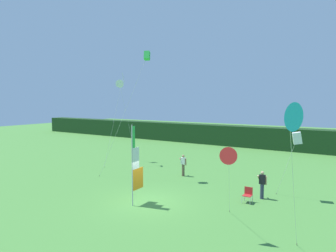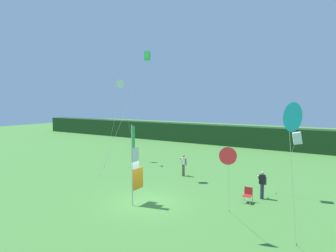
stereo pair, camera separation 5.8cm
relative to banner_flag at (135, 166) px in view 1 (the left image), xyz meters
name	(u,v)px [view 1 (the left image)]	position (x,y,z in m)	size (l,w,h in m)	color
ground_plane	(147,202)	(0.37, 0.58, -2.23)	(120.00, 120.00, 0.00)	#478438
distant_treeline	(256,137)	(0.37, 24.37, -0.88)	(80.00, 2.40, 2.69)	#193819
banner_flag	(135,166)	(0.00, 0.00, 0.00)	(0.06, 1.03, 4.65)	#B7B7BC
person_near_banner	(262,184)	(5.96, 4.82, -1.31)	(0.55, 0.48, 1.71)	#2D334C
person_mid_field	(183,165)	(-0.72, 6.96, -1.31)	(0.55, 0.48, 1.71)	brown
folding_chair	(248,194)	(5.40, 3.75, -1.71)	(0.51, 0.51, 0.89)	#BCBCC1
kite_white_box_0	(297,138)	(7.68, 5.84, 1.51)	(1.49, 0.66, 4.13)	brown
kite_red_delta_1	(229,156)	(5.96, -1.13, 1.40)	(1.37, 3.18, 4.03)	brown
kite_white_delta_2	(120,84)	(-9.15, 9.08, 5.44)	(2.04, 0.98, 8.11)	brown
kite_cyan_delta_3	(290,117)	(8.75, -3.96, 3.27)	(0.67, 4.24, 5.93)	brown
kite_green_box_4	(147,57)	(-2.83, 5.01, 7.07)	(3.85, 2.03, 9.73)	brown
kite_white_diamond_5	(122,82)	(-7.83, 7.92, 5.52)	(0.71, 2.57, 8.65)	brown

